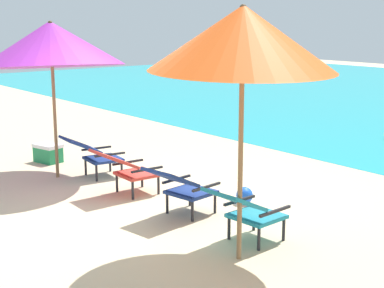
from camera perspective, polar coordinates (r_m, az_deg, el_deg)
name	(u,v)px	position (r m, az deg, el deg)	size (l,w,h in m)	color
ground_plane	(342,161)	(10.51, 14.35, -1.64)	(40.00, 40.00, 0.00)	#CCB78E
lounge_chair_far_left	(93,152)	(9.18, -9.65, -0.81)	(0.63, 0.93, 0.68)	navy
lounge_chair_near_left	(126,167)	(8.20, -6.39, -2.26)	(0.57, 0.89, 0.68)	red
lounge_chair_near_right	(181,185)	(7.28, -1.03, -4.05)	(0.66, 0.94, 0.68)	navy
lounge_chair_far_right	(246,209)	(6.44, 5.30, -6.28)	(0.60, 0.91, 0.68)	teal
beach_umbrella_left	(51,44)	(9.10, -13.53, 9.44)	(2.74, 2.70, 2.50)	olive
beach_umbrella_right	(243,38)	(5.70, 4.95, 10.19)	(2.25, 2.23, 2.58)	olive
beach_ball	(244,195)	(7.89, 5.13, -5.00)	(0.23, 0.23, 0.23)	blue
cooler_box	(48,153)	(10.39, -13.82, -0.85)	(0.53, 0.42, 0.32)	#1E844C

